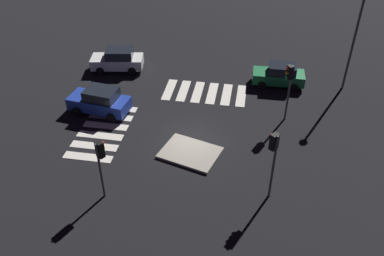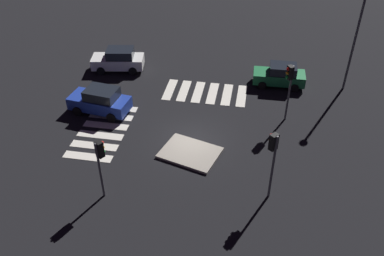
{
  "view_description": "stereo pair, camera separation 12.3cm",
  "coord_description": "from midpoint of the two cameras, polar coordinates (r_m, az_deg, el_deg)",
  "views": [
    {
      "loc": [
        -3.66,
        21.79,
        17.22
      ],
      "look_at": [
        0.0,
        0.0,
        1.0
      ],
      "focal_mm": 38.86,
      "sensor_mm": 36.0,
      "label": 1
    },
    {
      "loc": [
        -3.78,
        21.77,
        17.22
      ],
      "look_at": [
        0.0,
        0.0,
        1.0
      ],
      "focal_mm": 38.86,
      "sensor_mm": 36.0,
      "label": 2
    }
  ],
  "objects": [
    {
      "name": "crosswalk_near",
      "position": [
        33.04,
        1.95,
        4.87
      ],
      "size": [
        6.45,
        3.2,
        0.02
      ],
      "color": "silver",
      "rests_on": "ground"
    },
    {
      "name": "traffic_light_west",
      "position": [
        22.38,
        11.21,
        -3.07
      ],
      "size": [
        0.53,
        0.54,
        4.32
      ],
      "rotation": [
        0.0,
        0.0,
        -0.7
      ],
      "color": "#47474C",
      "rests_on": "ground"
    },
    {
      "name": "car_blue",
      "position": [
        30.98,
        -12.39,
        3.67
      ],
      "size": [
        4.63,
        2.56,
        1.94
      ],
      "rotation": [
        0.0,
        0.0,
        -0.14
      ],
      "color": "#1E389E",
      "rests_on": "ground"
    },
    {
      "name": "crosswalk_side",
      "position": [
        29.5,
        -11.98,
        -0.32
      ],
      "size": [
        3.2,
        6.45,
        0.02
      ],
      "color": "silver",
      "rests_on": "ground"
    },
    {
      "name": "traffic_light_north",
      "position": [
        22.77,
        -12.36,
        -3.73
      ],
      "size": [
        0.54,
        0.53,
        3.8
      ],
      "rotation": [
        0.0,
        0.0,
        -2.17
      ],
      "color": "#47474C",
      "rests_on": "ground"
    },
    {
      "name": "traffic_island",
      "position": [
        26.81,
        -0.14,
        -3.43
      ],
      "size": [
        4.23,
        3.62,
        0.18
      ],
      "color": "gray",
      "rests_on": "ground"
    },
    {
      "name": "traffic_light_south",
      "position": [
        28.94,
        13.33,
        6.44
      ],
      "size": [
        0.53,
        0.54,
        4.32
      ],
      "rotation": [
        0.0,
        0.0,
        0.52
      ],
      "color": "#47474C",
      "rests_on": "ground"
    },
    {
      "name": "ground_plane",
      "position": [
        28.01,
        0.13,
        -1.65
      ],
      "size": [
        80.0,
        80.0,
        0.0
      ],
      "primitive_type": "plane",
      "color": "black"
    },
    {
      "name": "street_lamp",
      "position": [
        33.35,
        22.16,
        13.59
      ],
      "size": [
        0.56,
        0.56,
        8.6
      ],
      "color": "#47474C",
      "rests_on": "ground"
    },
    {
      "name": "car_white",
      "position": [
        36.48,
        -9.97,
        9.22
      ],
      "size": [
        4.6,
        2.6,
        1.92
      ],
      "rotation": [
        0.0,
        0.0,
        0.16
      ],
      "color": "silver",
      "rests_on": "ground"
    },
    {
      "name": "car_green",
      "position": [
        34.4,
        12.07,
        7.09
      ],
      "size": [
        4.19,
        2.02,
        1.81
      ],
      "rotation": [
        0.0,
        0.0,
        0.02
      ],
      "color": "#196B38",
      "rests_on": "ground"
    }
  ]
}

